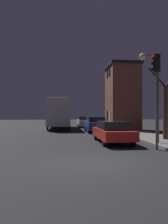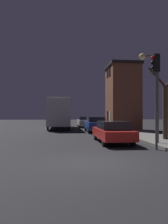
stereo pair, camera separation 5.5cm
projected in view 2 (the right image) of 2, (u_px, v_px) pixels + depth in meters
The scene contains 9 objects.
ground_plane at pixel (98, 163), 8.07m from camera, with size 120.00×120.00×0.00m, color black.
brick_building at pixel (123, 96), 24.60m from camera, with size 3.40×4.25×7.23m.
streetlamp at pixel (152, 83), 12.49m from camera, with size 1.16×0.38×5.12m.
traffic_light at pixel (156, 82), 10.99m from camera, with size 0.43×0.24×4.83m.
bare_tree at pixel (167, 102), 14.37m from camera, with size 2.07×1.60×4.86m.
bus at pixel (59, 111), 27.11m from camera, with size 2.53×9.71×3.56m.
car_near_lane at pixel (112, 131), 13.64m from camera, with size 1.81×4.74×1.35m.
car_mid_lane at pixel (95, 124), 21.46m from camera, with size 1.76×4.42×1.52m.
car_far_lane at pixel (85, 122), 29.84m from camera, with size 1.81×4.59×1.44m.
Camera 2 is at (-1.32, -7.99, 1.81)m, focal length 35.00 mm.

